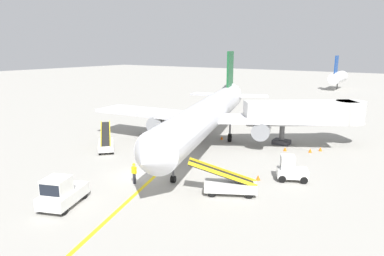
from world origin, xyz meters
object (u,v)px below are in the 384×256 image
object	(u,v)px
safety_cone_nose_right	(258,177)
safety_cone_wingtip_left	(222,138)
airliner	(208,114)
belt_loader_forward_hold	(106,143)
baggage_tug_near_wing	(291,170)
ground_crew_marshaller	(134,173)
belt_loader_aft_hold	(229,184)
safety_cone_wingtip_right	(285,149)
safety_cone_nose_left	(310,150)
safety_cone_tail_area	(320,149)
jet_bridge	(311,113)
pushback_tug	(61,193)

from	to	relation	value
safety_cone_nose_right	safety_cone_wingtip_left	xyz separation A→B (m)	(-8.71, 9.69, 0.00)
airliner	belt_loader_forward_hold	size ratio (longest dim) A/B	7.66
baggage_tug_near_wing	ground_crew_marshaller	distance (m)	12.54
belt_loader_aft_hold	safety_cone_wingtip_right	bearing A→B (deg)	91.00
belt_loader_aft_hold	safety_cone_nose_right	xyz separation A→B (m)	(0.70, 3.77, -0.56)
safety_cone_nose_left	safety_cone_tail_area	world-z (taller)	same
belt_loader_forward_hold	safety_cone_nose_right	world-z (taller)	belt_loader_forward_hold
jet_bridge	safety_cone_wingtip_left	distance (m)	10.39
airliner	belt_loader_aft_hold	distance (m)	14.09
safety_cone_nose_left	jet_bridge	bearing A→B (deg)	107.10
safety_cone_wingtip_left	pushback_tug	bearing A→B (deg)	-91.06
jet_bridge	safety_cone_wingtip_left	bearing A→B (deg)	-157.80
safety_cone_tail_area	baggage_tug_near_wing	bearing A→B (deg)	-89.74
belt_loader_forward_hold	safety_cone_wingtip_left	size ratio (longest dim) A/B	10.23
safety_cone_nose_left	safety_cone_nose_right	xyz separation A→B (m)	(-1.41, -10.14, 0.00)
airliner	belt_loader_aft_hold	world-z (taller)	airliner
baggage_tug_near_wing	safety_cone_wingtip_right	size ratio (longest dim) A/B	6.19
ground_crew_marshaller	safety_cone_wingtip_right	world-z (taller)	ground_crew_marshaller
jet_bridge	safety_cone_nose_left	xyz separation A→B (m)	(1.01, -3.28, -3.32)
belt_loader_aft_hold	ground_crew_marshaller	distance (m)	7.54
safety_cone_nose_right	safety_cone_wingtip_left	distance (m)	13.03
safety_cone_nose_left	safety_cone_wingtip_right	world-z (taller)	same
safety_cone_nose_left	safety_cone_wingtip_right	bearing A→B (deg)	-159.02
belt_loader_forward_hold	safety_cone_wingtip_right	size ratio (longest dim) A/B	10.23
belt_loader_aft_hold	safety_cone_wingtip_left	world-z (taller)	belt_loader_aft_hold
jet_bridge	pushback_tug	xyz separation A→B (m)	(-9.51, -25.28, -2.55)
pushback_tug	safety_cone_wingtip_left	size ratio (longest dim) A/B	9.19
jet_bridge	safety_cone_wingtip_right	distance (m)	5.50
belt_loader_forward_hold	ground_crew_marshaller	distance (m)	10.28
ground_crew_marshaller	safety_cone_wingtip_left	world-z (taller)	ground_crew_marshaller
ground_crew_marshaller	safety_cone_nose_left	size ratio (longest dim) A/B	3.86
airliner	belt_loader_forward_hold	xyz separation A→B (m)	(-7.62, -8.16, -2.64)
belt_loader_aft_hold	safety_cone_nose_right	bearing A→B (deg)	79.45
baggage_tug_near_wing	safety_cone_wingtip_left	bearing A→B (deg)	142.62
ground_crew_marshaller	safety_cone_wingtip_left	xyz separation A→B (m)	(-0.86, 15.83, -0.69)
ground_crew_marshaller	jet_bridge	bearing A→B (deg)	67.10
safety_cone_nose_right	safety_cone_wingtip_right	world-z (taller)	same
ground_crew_marshaller	safety_cone_nose_right	world-z (taller)	ground_crew_marshaller
baggage_tug_near_wing	belt_loader_aft_hold	xyz separation A→B (m)	(-2.90, -5.13, -0.15)
belt_loader_forward_hold	safety_cone_nose_left	world-z (taller)	belt_loader_forward_hold
airliner	pushback_tug	xyz separation A→B (m)	(-0.01, -19.09, -2.42)
belt_loader_forward_hold	pushback_tug	bearing A→B (deg)	-55.14
safety_cone_nose_left	safety_cone_wingtip_left	xyz separation A→B (m)	(-10.12, -0.44, 0.00)
jet_bridge	ground_crew_marshaller	xyz separation A→B (m)	(-8.26, -19.55, -2.63)
safety_cone_nose_right	safety_cone_nose_left	bearing A→B (deg)	82.10
safety_cone_wingtip_left	safety_cone_tail_area	distance (m)	10.98
jet_bridge	belt_loader_forward_hold	size ratio (longest dim) A/B	2.63
belt_loader_forward_hold	safety_cone_tail_area	size ratio (longest dim) A/B	10.23
jet_bridge	safety_cone_nose_right	xyz separation A→B (m)	(-0.40, -13.41, -3.32)
baggage_tug_near_wing	belt_loader_forward_hold	distance (m)	19.06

